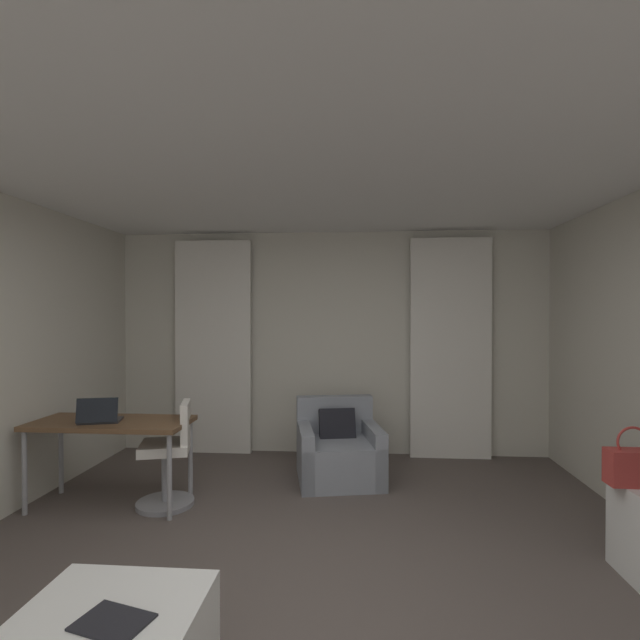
{
  "coord_description": "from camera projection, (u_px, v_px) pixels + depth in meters",
  "views": [
    {
      "loc": [
        0.31,
        -2.52,
        1.63
      ],
      "look_at": [
        0.0,
        1.47,
        1.58
      ],
      "focal_mm": 26.36,
      "sensor_mm": 36.0,
      "label": 1
    }
  ],
  "objects": [
    {
      "name": "wall_window",
      "position": [
        330.0,
        342.0,
        5.56
      ],
      "size": [
        5.12,
        0.06,
        2.6
      ],
      "color": "beige",
      "rests_on": "ground"
    },
    {
      "name": "ceiling",
      "position": [
        299.0,
        129.0,
        2.52
      ],
      "size": [
        5.12,
        6.12,
        0.06
      ],
      "primitive_type": "cube",
      "color": "white",
      "rests_on": "wall_left"
    },
    {
      "name": "desk",
      "position": [
        111.0,
        428.0,
        3.99
      ],
      "size": [
        1.31,
        0.57,
        0.73
      ],
      "color": "brown",
      "rests_on": "ground"
    },
    {
      "name": "laptop",
      "position": [
        100.0,
        417.0,
        3.92
      ],
      "size": [
        0.37,
        0.32,
        0.22
      ],
      "color": "#2D2D33",
      "rests_on": "desk"
    },
    {
      "name": "magazine_open",
      "position": [
        113.0,
        622.0,
        1.86
      ],
      "size": [
        0.32,
        0.27,
        0.01
      ],
      "color": "black",
      "rests_on": "coffee_table"
    },
    {
      "name": "handbag_primary",
      "position": [
        633.0,
        466.0,
        2.92
      ],
      "size": [
        0.3,
        0.14,
        0.37
      ],
      "color": "#B73833",
      "rests_on": "tv_console"
    },
    {
      "name": "curtain_left_panel",
      "position": [
        213.0,
        347.0,
        5.54
      ],
      "size": [
        0.9,
        0.06,
        2.5
      ],
      "color": "silver",
      "rests_on": "ground"
    },
    {
      "name": "armchair",
      "position": [
        338.0,
        452.0,
        4.65
      ],
      "size": [
        0.92,
        0.93,
        0.77
      ],
      "color": "gray",
      "rests_on": "ground"
    },
    {
      "name": "ground_plane",
      "position": [
        299.0,
        613.0,
        2.55
      ],
      "size": [
        12.0,
        12.0,
        0.0
      ],
      "primitive_type": "plane",
      "color": "#564C47"
    },
    {
      "name": "desk_chair",
      "position": [
        170.0,
        459.0,
        4.0
      ],
      "size": [
        0.49,
        0.49,
        0.88
      ],
      "color": "gray",
      "rests_on": "ground"
    },
    {
      "name": "curtain_right_panel",
      "position": [
        450.0,
        348.0,
        5.32
      ],
      "size": [
        0.9,
        0.06,
        2.5
      ],
      "color": "silver",
      "rests_on": "ground"
    }
  ]
}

